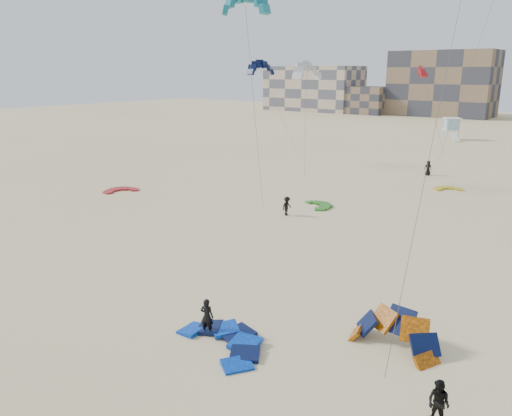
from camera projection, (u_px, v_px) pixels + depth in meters
The scene contains 18 objects.
ground at pixel (151, 340), 23.59m from camera, with size 320.00×320.00×0.00m, color beige.
kite_ground_blue at pixel (222, 344), 23.24m from camera, with size 4.42×4.60×0.71m, color blue, non-canonical shape.
kite_ground_orange at pixel (392, 347), 22.99m from camera, with size 4.29×3.33×2.72m, color orange, non-canonical shape.
kite_ground_red at pixel (121, 191), 53.05m from camera, with size 3.28×3.48×0.42m, color #B51C05, non-canonical shape.
kite_ground_green at pixel (319, 206), 47.09m from camera, with size 3.09×3.28×0.42m, color #2E781E, non-canonical shape.
kite_ground_yellow at pixel (448, 190), 53.74m from camera, with size 2.79×2.94×0.39m, color gold, non-canonical shape.
kitesurfer_main at pixel (207, 316), 23.95m from camera, with size 0.67×0.44×1.84m, color black.
kitesurfer_b at pixel (439, 403), 17.73m from camera, with size 0.86×0.67×1.77m, color black.
kitesurfer_c at pixel (287, 206), 43.91m from camera, with size 1.09×0.63×1.69m, color black.
kitesurfer_e at pixel (428, 168), 61.02m from camera, with size 0.88×0.57×1.81m, color black.
kite_fly_teal_a at pixel (245, 5), 36.78m from camera, with size 4.56×4.58×17.35m.
kite_fly_grey at pixel (307, 72), 55.06m from camera, with size 4.55×4.42×12.78m.
kite_fly_navy at pixel (261, 69), 68.03m from camera, with size 6.75×5.89×13.18m.
kite_fly_red at pixel (422, 73), 70.10m from camera, with size 6.36×4.24×12.56m.
lifeguard_tower_far at pixel (451, 129), 93.06m from camera, with size 3.94×6.06×4.03m.
condo_west_a at pixel (314, 89), 162.30m from camera, with size 30.00×15.00×14.00m, color #C0A88D.
condo_west_b at pixel (442, 84), 141.31m from camera, with size 28.00×14.00×18.00m, color #796249.
condo_fill_left at pixel (367, 100), 149.81m from camera, with size 12.00×10.00×8.00m, color #796249.
Camera 1 is at (16.81, -13.69, 12.27)m, focal length 35.00 mm.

